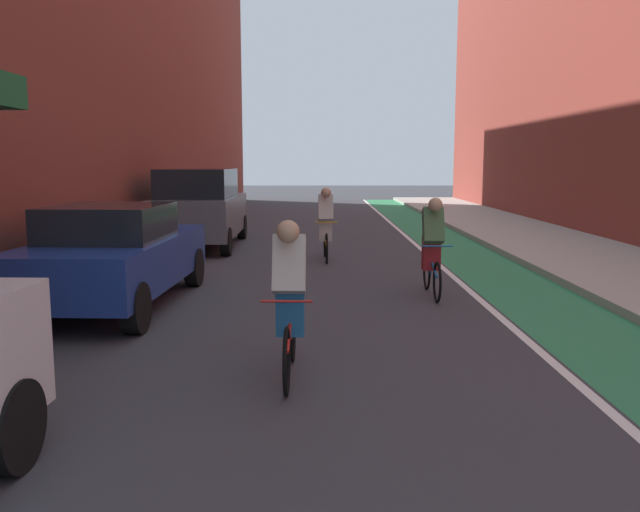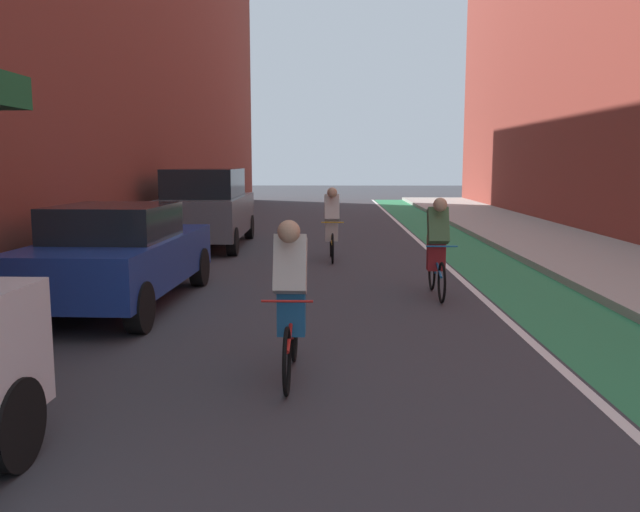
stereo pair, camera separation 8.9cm
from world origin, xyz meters
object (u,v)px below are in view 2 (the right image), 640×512
Objects in this scene: parked_suv_gray at (207,207)px; cyclist_far at (332,224)px; cyclist_mid at (291,298)px; cyclist_trailing at (437,244)px; parked_sedan_blue at (120,254)px.

cyclist_far is at bearing -35.62° from parked_suv_gray.
cyclist_far is (3.18, -2.28, -0.21)m from parked_suv_gray.
parked_suv_gray is 2.70× the size of cyclist_mid.
cyclist_far is (-1.68, 3.89, -0.04)m from cyclist_trailing.
cyclist_trailing is 4.24m from cyclist_far.
cyclist_mid is (2.75, -3.26, 0.02)m from parked_sedan_blue.
cyclist_far reaches higher than cyclist_mid.
cyclist_far is at bearing 113.35° from cyclist_trailing.
cyclist_trailing reaches higher than parked_sedan_blue.
cyclist_mid is at bearing -74.95° from parked_suv_gray.
parked_sedan_blue is 0.96× the size of parked_suv_gray.
cyclist_trailing is at bearing 62.59° from cyclist_mid.
cyclist_trailing is at bearing -66.65° from cyclist_far.
parked_suv_gray is 2.68× the size of cyclist_far.
parked_suv_gray is (0.00, 6.98, 0.23)m from parked_sedan_blue.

